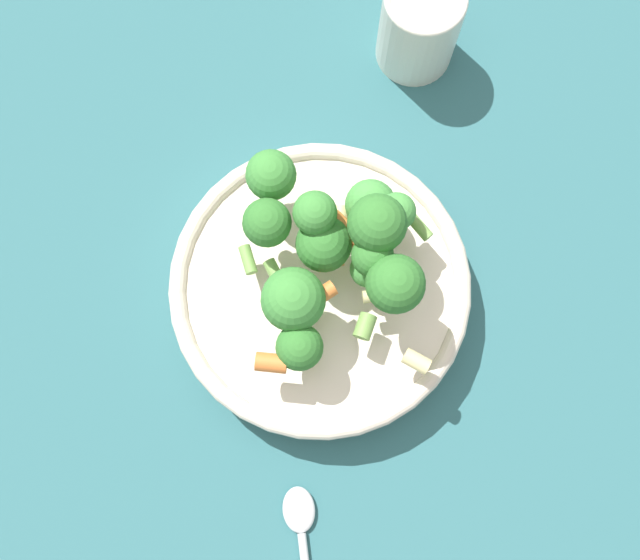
{
  "coord_description": "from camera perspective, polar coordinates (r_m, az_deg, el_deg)",
  "views": [
    {
      "loc": [
        -0.08,
        0.09,
        0.63
      ],
      "look_at": [
        0.0,
        0.0,
        0.06
      ],
      "focal_mm": 42.0,
      "sensor_mm": 36.0,
      "label": 1
    }
  ],
  "objects": [
    {
      "name": "bowl",
      "position": [
        0.61,
        -0.0,
        -0.75
      ],
      "size": [
        0.24,
        0.24,
        0.05
      ],
      "color": "beige",
      "rests_on": "ground_plane"
    },
    {
      "name": "pasta_salad",
      "position": [
        0.54,
        0.96,
        2.25
      ],
      "size": [
        0.2,
        0.17,
        0.1
      ],
      "color": "#8CB766",
      "rests_on": "bowl"
    },
    {
      "name": "cup",
      "position": [
        0.68,
        7.59,
        18.68
      ],
      "size": [
        0.07,
        0.07,
        0.09
      ],
      "color": "silver",
      "rests_on": "ground_plane"
    },
    {
      "name": "ground_plane",
      "position": [
        0.64,
        -0.0,
        -1.23
      ],
      "size": [
        3.0,
        3.0,
        0.0
      ],
      "primitive_type": "plane",
      "color": "#2D6066"
    }
  ]
}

